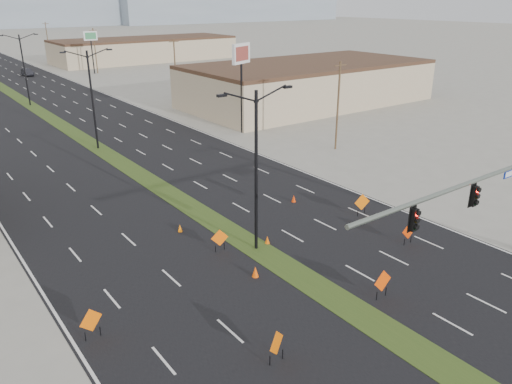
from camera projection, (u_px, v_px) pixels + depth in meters
ground at (413, 348)px, 22.61m from camera, size 600.00×600.00×0.00m
building_se_near at (308, 85)px, 74.13m from camera, size 36.00×18.00×5.50m
building_se_far at (146, 50)px, 125.10m from camera, size 44.00×16.00×5.00m
mesa_east at (225, 7)px, 336.17m from camera, size 160.00×50.00×18.00m
signal_mast at (492, 196)px, 27.10m from camera, size 16.30×0.60×8.00m
streetlight_0 at (256, 168)px, 29.62m from camera, size 5.15×0.24×10.02m
streetlight_1 at (92, 97)px, 50.57m from camera, size 5.15×0.24×10.02m
streetlight_2 at (24, 68)px, 71.53m from camera, size 5.15×0.24×10.02m
utility_pole_0 at (338, 105)px, 50.70m from camera, size 1.60×0.20×9.00m
utility_pole_1 at (175, 68)px, 76.90m from camera, size 1.60×0.20×9.00m
utility_pole_2 at (95, 50)px, 103.10m from camera, size 1.60×0.20×9.00m
utility_pole_3 at (48, 39)px, 129.30m from camera, size 1.60×0.20×9.00m
car_mid at (27, 72)px, 101.08m from camera, size 1.60×4.34×1.42m
construction_sign_0 at (91, 321)px, 22.93m from camera, size 1.17×0.40×1.62m
construction_sign_1 at (277, 344)px, 21.41m from camera, size 1.13×0.55×1.63m
construction_sign_2 at (220, 239)px, 31.00m from camera, size 1.07×0.37×1.48m
construction_sign_3 at (383, 282)px, 26.04m from camera, size 1.25×0.06×1.67m
construction_sign_4 at (362, 203)px, 36.07m from camera, size 1.22×0.36×1.67m
construction_sign_5 at (409, 232)px, 31.87m from camera, size 1.14×0.14×1.52m
cone_0 at (267, 240)px, 32.10m from camera, size 0.36×0.36×0.56m
cone_1 at (255, 272)px, 28.29m from camera, size 0.46×0.46×0.66m
cone_2 at (294, 199)px, 38.68m from camera, size 0.41×0.41×0.58m
cone_3 at (180, 228)px, 33.77m from camera, size 0.43×0.43×0.54m
pole_sign_east_near at (241, 60)px, 55.75m from camera, size 3.16×1.66×10.13m
pole_sign_east_far at (91, 39)px, 101.84m from camera, size 2.78×0.51×8.48m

